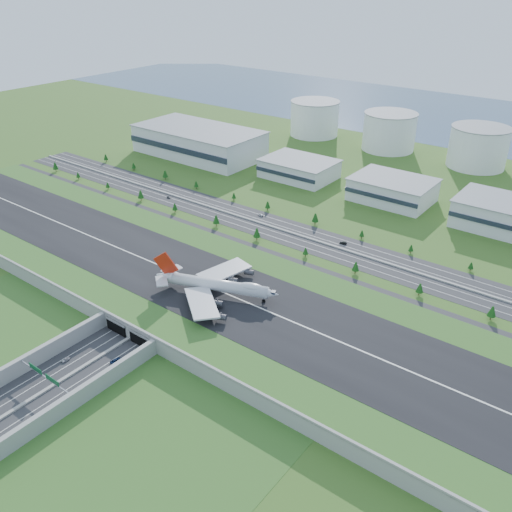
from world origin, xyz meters
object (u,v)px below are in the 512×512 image
Objects in this scene: boeing_747 at (216,285)px; car_5 at (343,243)px; fuel_tank_a at (315,119)px; car_7 at (261,215)px; car_4 at (169,197)px; car_0 at (66,360)px; car_2 at (116,360)px.

boeing_747 is 107.55m from car_5.
car_7 is (82.57, -204.35, -16.69)m from fuel_tank_a.
car_4 is 0.91× the size of car_5.
car_0 is (-25.90, -75.24, -13.15)m from boeing_747.
car_4 is 78.84m from car_7.
car_0 is 197.89m from car_4.
car_0 is 0.87× the size of car_7.
car_2 is at bearing -121.65° from car_4.
car_4 is 0.90× the size of car_7.
fuel_tank_a reaches higher than car_2.
car_2 is at bearing -71.05° from fuel_tank_a.
fuel_tank_a is 0.77× the size of boeing_747.
fuel_tank_a is 12.06× the size of car_0.
car_2 reaches higher than car_0.
car_2 is 1.19× the size of car_7.
car_2 is at bearing 23.21° from car_7.
car_4 is at bearing -88.59° from fuel_tank_a.
car_5 is 0.99× the size of car_7.
car_0 is 0.89× the size of car_5.
car_0 is (109.90, -388.74, -16.67)m from fuel_tank_a.
fuel_tank_a is at bearing -65.82° from car_2.
car_7 is (-69.85, 3.70, -0.08)m from car_5.
fuel_tank_a is 397.08m from car_2.
car_7 is (-27.33, 184.39, -0.02)m from car_0.
car_2 is 197.78m from car_4.
car_4 is (-130.36, 92.83, -13.13)m from boeing_747.
car_0 is 0.74× the size of car_2.
boeing_747 is 63.49m from car_2.
car_0 is at bearing -74.21° from fuel_tank_a.
fuel_tank_a is 10.54× the size of car_7.
fuel_tank_a reaches higher than car_4.
car_2 reaches higher than car_7.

